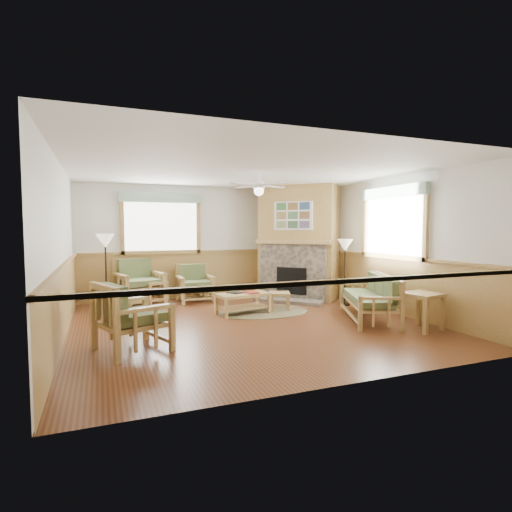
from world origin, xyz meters
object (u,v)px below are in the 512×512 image
object	(u,v)px
armchair_back_right	(195,283)
armchair_left	(132,316)
end_table_chairs	(155,293)
floor_lamp_right	(345,272)
coffee_table	(243,303)
footstool	(280,301)
armchair_back_left	(139,282)
end_table_sofa	(422,311)
sofa	(368,297)
floor_lamp_left	(106,272)

from	to	relation	value
armchair_back_right	armchair_left	xyz separation A→B (m)	(-1.63, -3.34, 0.05)
armchair_left	end_table_chairs	size ratio (longest dim) A/B	1.85
armchair_back_right	armchair_left	distance (m)	3.72
armchair_back_right	floor_lamp_right	bearing A→B (deg)	-29.40
coffee_table	floor_lamp_right	bearing A→B (deg)	-8.25
armchair_back_right	footstool	xyz separation A→B (m)	(1.44, -1.55, -0.25)
footstool	armchair_back_left	bearing A→B (deg)	148.55
armchair_back_left	end_table_sofa	bearing A→B (deg)	-58.84
footstool	floor_lamp_right	world-z (taller)	floor_lamp_right
armchair_back_right	footstool	distance (m)	2.13
end_table_chairs	end_table_sofa	size ratio (longest dim) A/B	0.84
sofa	armchair_back_left	world-z (taller)	armchair_back_left
armchair_back_right	coffee_table	world-z (taller)	armchair_back_right
armchair_back_left	coffee_table	xyz separation A→B (m)	(1.82, -1.75, -0.30)
armchair_back_left	coffee_table	size ratio (longest dim) A/B	0.99
armchair_back_right	armchair_left	bearing A→B (deg)	-116.56
armchair_back_right	end_table_sofa	size ratio (longest dim) A/B	1.38
coffee_table	end_table_chairs	bearing A→B (deg)	124.10
sofa	footstool	size ratio (longest dim) A/B	4.34
sofa	end_table_chairs	distance (m)	4.56
armchair_left	footstool	bearing A→B (deg)	-80.54
armchair_back_right	floor_lamp_left	size ratio (longest dim) A/B	0.54
sofa	armchair_left	size ratio (longest dim) A/B	1.88
end_table_chairs	armchair_left	bearing A→B (deg)	-102.31
armchair_back_left	armchair_back_right	size ratio (longest dim) A/B	1.19
floor_lamp_right	end_table_chairs	bearing A→B (deg)	158.02
end_table_chairs	floor_lamp_left	size ratio (longest dim) A/B	0.33
footstool	floor_lamp_left	xyz separation A→B (m)	(-3.36, 1.21, 0.61)
armchair_left	coffee_table	size ratio (longest dim) A/B	0.93
armchair_left	armchair_back_left	bearing A→B (deg)	-27.41
end_table_chairs	floor_lamp_left	world-z (taller)	floor_lamp_left
armchair_left	end_table_sofa	bearing A→B (deg)	-118.03
floor_lamp_right	armchair_left	bearing A→B (deg)	-159.65
armchair_back_left	end_table_chairs	distance (m)	0.43
end_table_sofa	floor_lamp_right	size ratio (longest dim) A/B	0.42
armchair_back_right	end_table_sofa	distance (m)	4.92
footstool	end_table_sofa	bearing A→B (deg)	-57.22
coffee_table	armchair_back_right	bearing A→B (deg)	100.44
armchair_back_right	armchair_left	world-z (taller)	armchair_left
end_table_chairs	coffee_table	bearing A→B (deg)	-46.86
sofa	end_table_sofa	xyz separation A→B (m)	(0.38, -0.94, -0.10)
end_table_sofa	footstool	bearing A→B (deg)	122.78
end_table_sofa	floor_lamp_right	world-z (taller)	floor_lamp_right
sofa	coffee_table	distance (m)	2.40
armchair_back_left	end_table_sofa	distance (m)	5.81
floor_lamp_right	coffee_table	bearing A→B (deg)	-179.21
end_table_sofa	floor_lamp_right	xyz separation A→B (m)	(0.01, 2.29, 0.42)
armchair_left	floor_lamp_right	distance (m)	4.92
armchair_back_right	armchair_left	size ratio (longest dim) A/B	0.89
sofa	armchair_back_left	size ratio (longest dim) A/B	1.77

